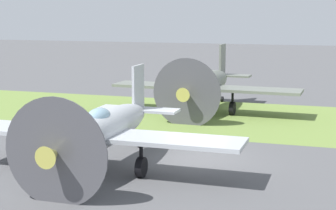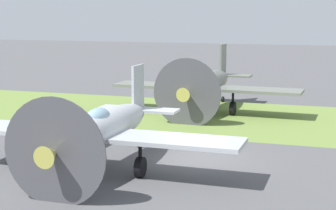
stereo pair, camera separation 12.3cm
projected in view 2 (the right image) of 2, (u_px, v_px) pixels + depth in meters
ground_plane at (196, 159)px, 22.54m from camera, size 160.00×160.00×0.00m
grass_verge at (237, 118)px, 31.04m from camera, size 120.00×11.00×0.01m
airplane_lead at (103, 129)px, 20.61m from camera, size 10.88×8.67×3.91m
airplane_wingman at (207, 84)px, 32.64m from camera, size 11.46×9.09×4.10m
runway_marker_cone at (54, 119)px, 29.66m from camera, size 0.36×0.36×0.44m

